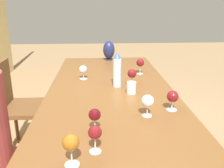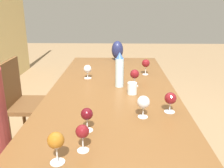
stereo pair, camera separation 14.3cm
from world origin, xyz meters
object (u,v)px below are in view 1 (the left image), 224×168
at_px(wine_glass_7, 95,115).
at_px(water_tumbler, 131,88).
at_px(wine_glass_6, 140,63).
at_px(water_bottle, 117,70).
at_px(wine_glass_5, 148,101).
at_px(vase, 109,50).
at_px(wine_glass_1, 71,143).
at_px(chair_far, 19,104).
at_px(wine_glass_0, 132,74).
at_px(wine_glass_3, 173,97).
at_px(wine_glass_4, 95,133).
at_px(wine_glass_2, 83,70).

bearing_deg(wine_glass_7, water_tumbler, -25.37).
distance_m(wine_glass_6, wine_glass_7, 1.19).
height_order(water_bottle, wine_glass_7, water_bottle).
bearing_deg(wine_glass_7, wine_glass_5, -61.15).
relative_size(vase, wine_glass_6, 1.53).
height_order(wine_glass_1, chair_far, wine_glass_1).
distance_m(vase, chair_far, 1.18).
relative_size(vase, wine_glass_0, 1.62).
distance_m(wine_glass_3, wine_glass_4, 0.66).
bearing_deg(wine_glass_0, wine_glass_3, -159.00).
bearing_deg(wine_glass_2, water_bottle, -127.59).
bearing_deg(wine_glass_2, wine_glass_6, -75.80).
bearing_deg(wine_glass_1, wine_glass_3, -47.53).
relative_size(wine_glass_2, wine_glass_5, 0.91).
distance_m(wine_glass_1, wine_glass_5, 0.62).
xyz_separation_m(wine_glass_1, wine_glass_2, (1.26, 0.02, -0.02)).
bearing_deg(vase, wine_glass_2, 160.51).
height_order(water_tumbler, chair_far, chair_far).
xyz_separation_m(wine_glass_6, chair_far, (-0.06, 1.17, -0.37)).
xyz_separation_m(wine_glass_3, wine_glass_6, (0.85, 0.07, 0.02)).
bearing_deg(chair_far, wine_glass_5, -129.44).
xyz_separation_m(wine_glass_0, wine_glass_1, (-1.05, 0.40, 0.01)).
relative_size(vase, wine_glass_5, 1.67).
relative_size(wine_glass_6, wine_glass_7, 1.13).
relative_size(water_tumbler, wine_glass_4, 0.67).
xyz_separation_m(wine_glass_4, wine_glass_7, (0.19, 0.00, -0.00)).
bearing_deg(vase, wine_glass_4, 175.51).
relative_size(wine_glass_0, wine_glass_3, 1.08).
bearing_deg(water_tumbler, wine_glass_1, 156.83).
relative_size(wine_glass_4, wine_glass_7, 1.01).
distance_m(water_bottle, wine_glass_4, 0.96).
bearing_deg(water_bottle, wine_glass_3, -147.18).
height_order(wine_glass_2, wine_glass_6, wine_glass_6).
distance_m(wine_glass_1, wine_glass_2, 1.26).
bearing_deg(wine_glass_5, water_bottle, 13.91).
height_order(water_tumbler, wine_glass_6, wine_glass_6).
bearing_deg(vase, wine_glass_7, 174.91).
height_order(water_bottle, wine_glass_1, water_bottle).
relative_size(wine_glass_7, chair_far, 0.15).
bearing_deg(wine_glass_0, water_tumbler, 171.49).
bearing_deg(water_bottle, wine_glass_6, -34.94).
bearing_deg(vase, wine_glass_3, -166.91).
relative_size(vase, wine_glass_7, 1.73).
relative_size(wine_glass_3, wine_glass_6, 0.88).
bearing_deg(wine_glass_4, wine_glass_7, 0.90).
bearing_deg(wine_glass_4, water_tumbler, -19.34).
height_order(wine_glass_1, wine_glass_5, wine_glass_1).
xyz_separation_m(water_bottle, wine_glass_0, (0.01, -0.12, -0.04)).
bearing_deg(wine_glass_3, wine_glass_6, 4.53).
bearing_deg(wine_glass_2, water_tumbler, -135.65).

